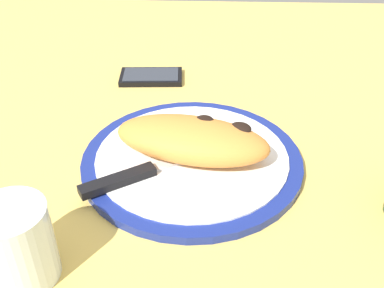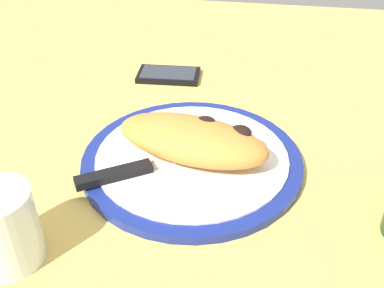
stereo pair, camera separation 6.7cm
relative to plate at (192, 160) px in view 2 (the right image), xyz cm
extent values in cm
cube|color=#DBB756|center=(0.00, 0.00, -2.26)|extent=(150.00, 150.00, 3.00)
cylinder|color=navy|center=(0.00, 0.00, -0.12)|extent=(32.25, 32.25, 1.27)
cylinder|color=white|center=(0.00, 0.00, 0.67)|extent=(28.12, 28.12, 0.30)
ellipsoid|color=orange|center=(-0.32, -0.30, 3.57)|extent=(23.97, 14.38, 5.50)
ellipsoid|color=black|center=(-6.83, -0.56, 5.33)|extent=(4.30, 4.29, 1.11)
ellipsoid|color=black|center=(1.15, 0.99, 5.77)|extent=(2.64, 2.47, 0.81)
ellipsoid|color=black|center=(-1.67, -1.71, 5.76)|extent=(2.90, 2.81, 0.98)
cube|color=silver|center=(-4.30, -7.07, 1.02)|extent=(12.74, 0.97, 0.40)
cube|color=silver|center=(4.07, -7.12, 1.02)|extent=(4.01, 2.22, 0.40)
cube|color=silver|center=(-0.54, 0.48, 1.02)|extent=(12.19, 8.51, 0.40)
cube|color=black|center=(9.64, 6.90, 1.42)|extent=(10.08, 7.38, 1.20)
cube|color=black|center=(9.13, -26.95, -0.26)|extent=(12.39, 7.46, 1.00)
cube|color=#2D333D|center=(9.13, -26.95, 0.32)|extent=(10.89, 6.36, 0.16)
cylinder|color=silver|center=(17.76, 21.06, 4.03)|extent=(7.87, 7.87, 9.57)
cylinder|color=silver|center=(17.76, 21.06, 1.68)|extent=(7.24, 7.24, 4.47)
camera|label=1|loc=(-2.26, 54.54, 41.03)|focal=43.48mm
camera|label=2|loc=(-8.88, 53.86, 41.03)|focal=43.48mm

